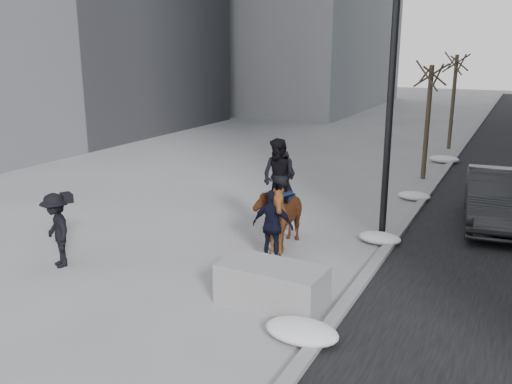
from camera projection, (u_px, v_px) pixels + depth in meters
The scene contains 12 objects.
ground at pixel (233, 265), 12.73m from camera, with size 120.00×120.00×0.00m, color gray.
curb at pixel (435, 184), 20.04m from camera, with size 0.25×90.00×0.12m, color gray.
planter at pixel (272, 285), 10.69m from camera, with size 2.09×1.05×0.84m, color gray.
car_near at pixel (497, 198), 15.48m from camera, with size 1.65×4.72×1.55m, color black.
tree_near at pixel (428, 117), 20.50m from camera, with size 1.20×1.20×4.80m, color #342A1F, non-canonical shape.
tree_far at pixel (453, 97), 26.57m from camera, with size 1.20×1.20×5.11m, color #342A1F, non-canonical shape.
mounted_left at pixel (281, 210), 13.90m from camera, with size 1.03×1.96×2.44m.
mounted_right at pixel (277, 207), 13.44m from camera, with size 1.83×1.97×2.81m.
feeder at pixel (273, 226), 12.80m from camera, with size 1.04×0.87×1.75m.
camera_crew at pixel (57, 230), 12.48m from camera, with size 1.31×1.13×1.75m.
lamppost at pixel (394, 46), 13.51m from camera, with size 0.25×0.84×9.09m.
snow_piles at pixel (399, 213), 16.15m from camera, with size 1.34×17.58×0.34m.
Camera 1 is at (5.80, -10.34, 4.98)m, focal length 38.00 mm.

